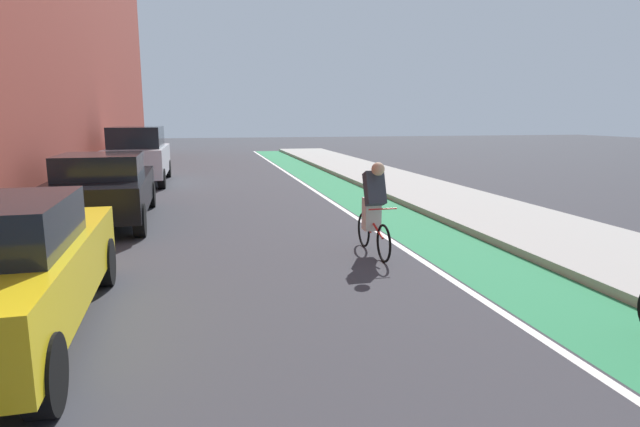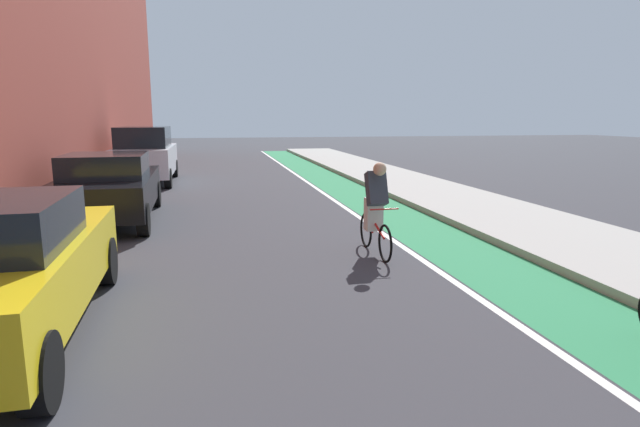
{
  "view_description": "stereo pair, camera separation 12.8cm",
  "coord_description": "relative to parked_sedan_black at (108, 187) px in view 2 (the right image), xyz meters",
  "views": [
    {
      "loc": [
        -0.98,
        4.65,
        2.33
      ],
      "look_at": [
        0.58,
        11.55,
        1.02
      ],
      "focal_mm": 29.39,
      "sensor_mm": 36.0,
      "label": 1
    },
    {
      "loc": [
        -0.86,
        4.62,
        2.33
      ],
      "look_at": [
        0.58,
        11.55,
        1.02
      ],
      "focal_mm": 29.39,
      "sensor_mm": 36.0,
      "label": 2
    }
  ],
  "objects": [
    {
      "name": "parked_suv_white",
      "position": [
        -0.0,
        7.06,
        0.23
      ],
      "size": [
        1.93,
        4.53,
        1.98
      ],
      "color": "silver",
      "rests_on": "ground"
    },
    {
      "name": "cyclist_trailing",
      "position": [
        4.96,
        -3.92,
        0.06
      ],
      "size": [
        0.48,
        1.68,
        1.59
      ],
      "color": "black",
      "rests_on": "ground"
    },
    {
      "name": "lane_divider_stripe",
      "position": [
        5.62,
        2.24,
        -0.79
      ],
      "size": [
        0.12,
        42.28,
        0.0
      ],
      "primitive_type": "cube",
      "color": "white",
      "rests_on": "ground"
    },
    {
      "name": "bike_lane_paint",
      "position": [
        6.52,
        2.24,
        -0.79
      ],
      "size": [
        1.6,
        42.28,
        0.0
      ],
      "primitive_type": "cube",
      "color": "#2D8451",
      "rests_on": "ground"
    },
    {
      "name": "sidewalk_right",
      "position": [
        8.8,
        2.24,
        -0.72
      ],
      "size": [
        2.96,
        42.28,
        0.14
      ],
      "primitive_type": "cube",
      "color": "#A8A59E",
      "rests_on": "ground"
    },
    {
      "name": "ground_plane",
      "position": [
        3.13,
        0.24,
        -0.79
      ],
      "size": [
        93.03,
        93.03,
        0.0
      ],
      "primitive_type": "plane",
      "color": "#38383D"
    },
    {
      "name": "parked_sedan_black",
      "position": [
        0.0,
        0.0,
        0.0
      ],
      "size": [
        2.07,
        4.69,
        1.53
      ],
      "color": "black",
      "rests_on": "ground"
    }
  ]
}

